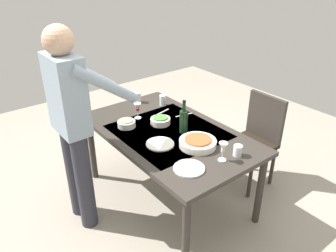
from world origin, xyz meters
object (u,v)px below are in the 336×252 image
(person_server, at_px, (73,120))
(water_cup_far_left, at_px, (163,100))
(water_cup_near_left, at_px, (138,97))
(wine_bottle, at_px, (184,121))
(dining_table, at_px, (168,138))
(wine_glass_left, at_px, (223,148))
(serving_bowl_pasta, at_px, (198,142))
(chair_near, at_px, (257,135))
(side_bowl_bread, at_px, (126,123))
(wine_glass_right, at_px, (137,108))
(side_bowl_salad, at_px, (160,120))
(dinner_plate_far, at_px, (160,144))
(water_cup_near_right, at_px, (238,151))
(dinner_plate_near, at_px, (189,168))

(person_server, height_order, water_cup_far_left, person_server)
(person_server, relative_size, water_cup_near_left, 16.22)
(wine_bottle, bearing_deg, dining_table, 45.30)
(wine_glass_left, distance_m, serving_bowl_pasta, 0.27)
(chair_near, distance_m, serving_bowl_pasta, 0.86)
(dining_table, bearing_deg, side_bowl_bread, 39.50)
(person_server, relative_size, water_cup_far_left, 15.74)
(person_server, distance_m, wine_glass_right, 0.70)
(side_bowl_salad, bearing_deg, water_cup_near_left, -11.30)
(dining_table, distance_m, dinner_plate_far, 0.25)
(chair_near, relative_size, dinner_plate_far, 3.96)
(side_bowl_bread, bearing_deg, wine_glass_right, -64.74)
(water_cup_near_left, distance_m, dinner_plate_far, 0.90)
(wine_bottle, height_order, water_cup_near_right, wine_bottle)
(side_bowl_bread, bearing_deg, water_cup_near_right, -155.64)
(wine_glass_right, xyz_separation_m, side_bowl_salad, (-0.22, -0.10, -0.07))
(water_cup_far_left, relative_size, side_bowl_bread, 0.67)
(water_cup_near_left, bearing_deg, person_server, 117.32)
(water_cup_far_left, xyz_separation_m, side_bowl_salad, (-0.32, 0.27, -0.02))
(chair_near, height_order, person_server, person_server)
(water_cup_near_left, xyz_separation_m, dinner_plate_far, (-0.84, 0.33, -0.05))
(wine_glass_right, xyz_separation_m, side_bowl_bread, (-0.08, 0.17, -0.07))
(chair_near, xyz_separation_m, wine_bottle, (0.22, 0.76, 0.31))
(wine_glass_right, xyz_separation_m, serving_bowl_pasta, (-0.72, -0.10, -0.07))
(person_server, relative_size, side_bowl_salad, 9.38)
(serving_bowl_pasta, xyz_separation_m, side_bowl_salad, (0.50, 0.00, 0.00))
(wine_glass_left, bearing_deg, wine_glass_right, 6.13)
(dinner_plate_near, height_order, dinner_plate_far, same)
(dining_table, relative_size, wine_glass_right, 10.63)
(wine_glass_left, height_order, water_cup_far_left, wine_glass_left)
(water_cup_near_left, bearing_deg, dinner_plate_far, 158.37)
(chair_near, bearing_deg, person_server, 70.94)
(wine_glass_left, relative_size, dinner_plate_far, 0.66)
(water_cup_near_right, distance_m, serving_bowl_pasta, 0.32)
(wine_glass_right, height_order, dinner_plate_far, wine_glass_right)
(water_cup_near_left, bearing_deg, side_bowl_salad, 168.70)
(water_cup_near_right, distance_m, dinner_plate_near, 0.42)
(dining_table, xyz_separation_m, water_cup_near_left, (0.69, -0.14, 0.12))
(water_cup_near_left, height_order, serving_bowl_pasta, water_cup_near_left)
(serving_bowl_pasta, bearing_deg, side_bowl_bread, 23.29)
(water_cup_near_left, relative_size, dinner_plate_near, 0.45)
(serving_bowl_pasta, bearing_deg, side_bowl_salad, 0.24)
(person_server, relative_size, water_cup_near_right, 19.30)
(side_bowl_salad, bearing_deg, water_cup_near_right, -169.40)
(wine_glass_left, relative_size, wine_glass_right, 1.00)
(water_cup_far_left, bearing_deg, wine_bottle, 160.38)
(wine_bottle, relative_size, wine_glass_left, 1.96)
(wine_glass_right, height_order, side_bowl_salad, wine_glass_right)
(chair_near, distance_m, water_cup_near_left, 1.26)
(wine_glass_right, bearing_deg, dinner_plate_near, 169.91)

